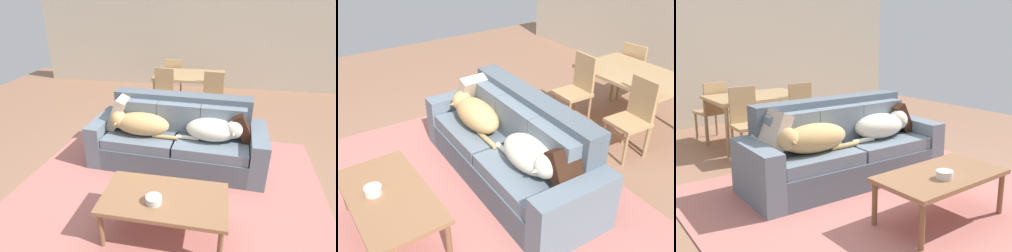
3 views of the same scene
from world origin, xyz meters
TOP-DOWN VIEW (x-y plane):
  - ground_plane at (0.00, 0.00)m, footprint 10.00×10.00m
  - area_rug at (0.12, -0.39)m, footprint 3.79×3.37m
  - couch at (0.12, 0.33)m, footprint 2.35×0.95m
  - dog_on_left_cushion at (-0.39, 0.18)m, footprint 0.93×0.38m
  - dog_on_right_cushion at (0.61, 0.19)m, footprint 0.83×0.41m
  - throw_pillow_by_left_arm at (-0.73, 0.41)m, footprint 0.32×0.48m
  - throw_pillow_by_right_arm at (0.98, 0.33)m, footprint 0.31×0.39m
  - coffee_table at (0.21, -1.02)m, footprint 1.18×0.65m
  - bowl_on_coffee_table at (0.13, -1.12)m, footprint 0.15×0.15m
  - dining_table at (0.04, 2.29)m, footprint 1.35×0.90m
  - dining_chair_near_left at (-0.38, 1.73)m, footprint 0.42×0.42m
  - dining_chair_near_right at (0.52, 1.75)m, footprint 0.43×0.43m
  - dining_chair_far_left at (-0.39, 2.91)m, footprint 0.45×0.45m

SIDE VIEW (x-z plane):
  - ground_plane at x=0.00m, z-range 0.00..0.00m
  - area_rug at x=0.12m, z-range 0.00..0.01m
  - couch at x=0.12m, z-range -0.11..0.81m
  - coffee_table at x=0.21m, z-range 0.18..0.62m
  - bowl_on_coffee_table at x=0.13m, z-range 0.45..0.52m
  - dining_chair_far_left at x=-0.39m, z-range 0.05..0.96m
  - dining_chair_near_right at x=0.52m, z-range 0.04..0.97m
  - dining_chair_near_left at x=-0.38m, z-range 0.05..1.01m
  - dog_on_right_cushion at x=0.61m, z-range 0.46..0.75m
  - dog_on_left_cushion at x=-0.39m, z-range 0.46..0.77m
  - throw_pillow_by_right_arm at x=0.98m, z-range 0.43..0.83m
  - throw_pillow_by_left_arm at x=-0.73m, z-range 0.43..0.91m
  - dining_table at x=0.04m, z-range 0.30..1.05m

